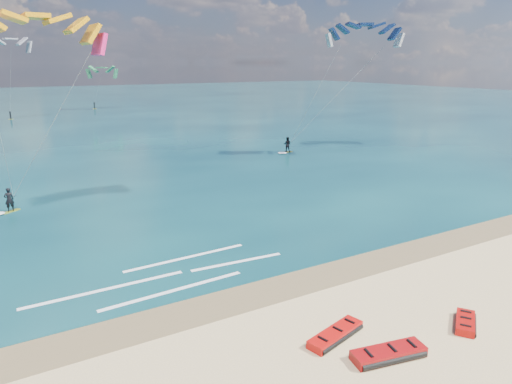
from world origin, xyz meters
TOP-DOWN VIEW (x-y plane):
  - ground at (0.00, 40.00)m, footprint 320.00×320.00m
  - wet_sand_strip at (0.00, 3.00)m, footprint 320.00×2.40m
  - sea at (0.00, 104.00)m, footprint 320.00×200.00m
  - packed_kite_left at (2.22, -1.42)m, footprint 2.92×1.69m
  - packed_kite_mid at (3.07, -3.25)m, footprint 3.04×1.67m
  - packed_kite_right at (7.13, -3.26)m, footprint 2.09×1.89m
  - kitesurfer_main at (-6.26, 18.61)m, footprint 8.92×6.72m
  - kitesurfer_far at (23.63, 27.13)m, footprint 12.44×8.48m
  - shoreline_foam at (-1.31, 6.51)m, footprint 12.55×3.64m

SIDE VIEW (x-z plane):
  - ground at x=0.00m, z-range 0.00..0.00m
  - packed_kite_left at x=2.22m, z-range -0.19..0.19m
  - packed_kite_mid at x=3.07m, z-range -0.21..0.21m
  - packed_kite_right at x=7.13m, z-range -0.18..0.18m
  - wet_sand_strip at x=0.00m, z-range 0.00..0.01m
  - sea at x=0.00m, z-range 0.00..0.04m
  - shoreline_foam at x=-1.31m, z-range 0.04..0.05m
  - kitesurfer_main at x=-6.26m, z-range 0.29..14.09m
  - kitesurfer_far at x=23.63m, z-range 0.17..15.39m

